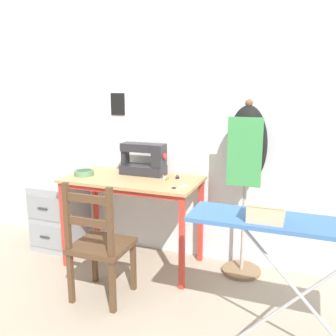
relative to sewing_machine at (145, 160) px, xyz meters
name	(u,v)px	position (x,y,z in m)	size (l,w,h in m)	color
ground_plane	(118,278)	(-0.05, -0.45, -0.90)	(14.00, 14.00, 0.00)	tan
wall_back	(149,115)	(-0.05, 0.21, 0.37)	(10.00, 0.06, 2.55)	silver
sewing_table	(132,189)	(-0.05, -0.17, -0.22)	(1.14, 0.59, 0.77)	tan
sewing_machine	(145,160)	(0.00, 0.00, 0.00)	(0.40, 0.18, 0.30)	#28282D
fabric_bowl	(84,173)	(-0.49, -0.21, -0.10)	(0.17, 0.17, 0.04)	#56895B
scissors	(177,187)	(0.40, -0.30, -0.13)	(0.11, 0.13, 0.01)	silver
thread_spool_near_machine	(165,177)	(0.22, -0.09, -0.11)	(0.04, 0.04, 0.03)	silver
thread_spool_mid_table	(168,179)	(0.26, -0.14, -0.11)	(0.03, 0.03, 0.04)	orange
thread_spool_far_edge	(177,177)	(0.31, -0.05, -0.11)	(0.04, 0.04, 0.03)	black
wooden_chair	(100,245)	(-0.03, -0.74, -0.49)	(0.40, 0.38, 0.90)	#513823
filing_cabinet	(60,214)	(-0.89, -0.06, -0.59)	(0.38, 0.49, 0.62)	#93999E
dress_form	(247,155)	(0.87, 0.01, 0.10)	(0.32, 0.32, 1.44)	#846647
ironing_board	(306,231)	(1.34, -0.90, -0.12)	(1.26, 0.32, 0.84)	#3D6BAD
storage_box	(266,211)	(1.13, -0.94, -0.02)	(0.20, 0.17, 0.10)	beige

